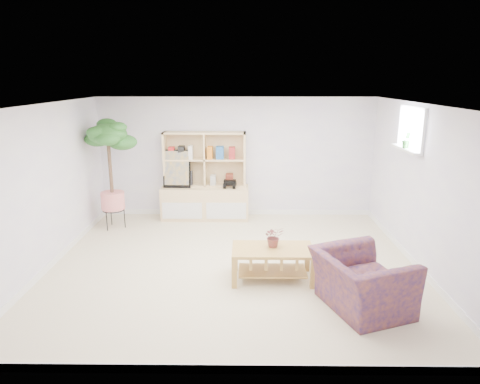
{
  "coord_description": "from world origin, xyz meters",
  "views": [
    {
      "loc": [
        0.16,
        -6.01,
        2.75
      ],
      "look_at": [
        0.09,
        0.54,
        1.0
      ],
      "focal_mm": 32.0,
      "sensor_mm": 36.0,
      "label": 1
    }
  ],
  "objects_px": {
    "floor_tree": "(111,175)",
    "armchair": "(362,278)",
    "storage_unit": "(205,176)",
    "coffee_table": "(272,264)"
  },
  "relations": [
    {
      "from": "floor_tree",
      "to": "armchair",
      "type": "bearing_deg",
      "value": -36.61
    },
    {
      "from": "storage_unit",
      "to": "floor_tree",
      "type": "relative_size",
      "value": 0.85
    },
    {
      "from": "storage_unit",
      "to": "coffee_table",
      "type": "relative_size",
      "value": 1.53
    },
    {
      "from": "armchair",
      "to": "storage_unit",
      "type": "bearing_deg",
      "value": 11.97
    },
    {
      "from": "storage_unit",
      "to": "armchair",
      "type": "bearing_deg",
      "value": -57.63
    },
    {
      "from": "coffee_table",
      "to": "armchair",
      "type": "xyz_separation_m",
      "value": [
        1.03,
        -0.78,
        0.17
      ]
    },
    {
      "from": "coffee_table",
      "to": "armchair",
      "type": "distance_m",
      "value": 1.31
    },
    {
      "from": "storage_unit",
      "to": "armchair",
      "type": "height_order",
      "value": "storage_unit"
    },
    {
      "from": "storage_unit",
      "to": "armchair",
      "type": "relative_size",
      "value": 1.59
    },
    {
      "from": "storage_unit",
      "to": "floor_tree",
      "type": "distance_m",
      "value": 1.79
    }
  ]
}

